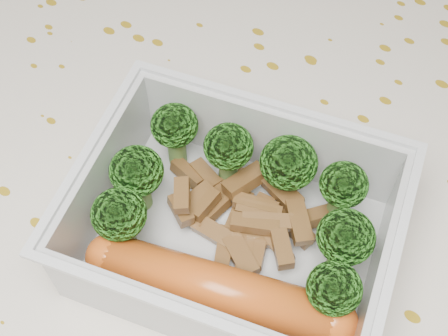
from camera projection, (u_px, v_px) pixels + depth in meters
The scene contains 6 objects.
dining_table at pixel (215, 250), 0.47m from camera, with size 1.40×0.90×0.75m.
tablecloth at pixel (214, 219), 0.42m from camera, with size 1.46×0.96×0.19m.
lunch_container at pixel (234, 232), 0.35m from camera, with size 0.20×0.17×0.06m.
broccoli_florets at pixel (243, 191), 0.35m from camera, with size 0.16×0.11×0.05m.
meat_pile at pixel (244, 216), 0.36m from camera, with size 0.11×0.08×0.03m.
sausage at pixel (218, 289), 0.33m from camera, with size 0.15×0.07×0.03m.
Camera 1 is at (0.12, -0.16, 1.09)m, focal length 50.00 mm.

